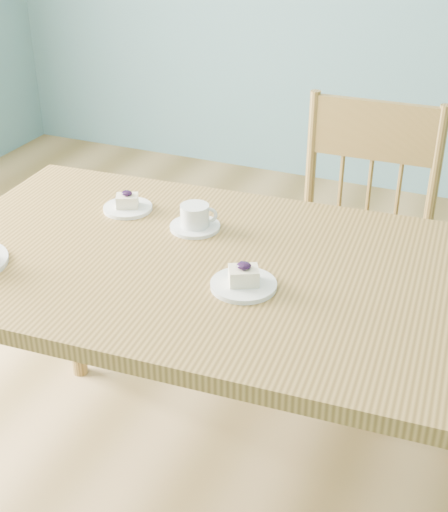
% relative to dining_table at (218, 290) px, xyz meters
% --- Properties ---
extents(room, '(5.01, 5.01, 2.71)m').
position_rel_dining_table_xyz_m(room, '(0.12, -0.05, 0.63)').
color(room, '#A47F4C').
rests_on(room, ground).
extents(dining_table, '(1.53, 0.94, 0.80)m').
position_rel_dining_table_xyz_m(dining_table, '(0.00, 0.00, 0.00)').
color(dining_table, olive).
rests_on(dining_table, ground).
extents(dining_chair, '(0.47, 0.45, 1.01)m').
position_rel_dining_table_xyz_m(dining_chair, '(0.20, 0.69, -0.20)').
color(dining_chair, olive).
rests_on(dining_chair, ground).
extents(cheesecake_plate_near, '(0.16, 0.16, 0.07)m').
position_rel_dining_table_xyz_m(cheesecake_plate_near, '(0.10, -0.08, 0.10)').
color(cheesecake_plate_near, silver).
rests_on(cheesecake_plate_near, dining_table).
extents(cheesecake_plate_far, '(0.14, 0.14, 0.06)m').
position_rel_dining_table_xyz_m(cheesecake_plate_far, '(-0.36, 0.18, 0.09)').
color(cheesecake_plate_far, silver).
rests_on(cheesecake_plate_far, dining_table).
extents(coffee_cup, '(0.14, 0.14, 0.07)m').
position_rel_dining_table_xyz_m(coffee_cup, '(-0.13, 0.15, 0.11)').
color(coffee_cup, silver).
rests_on(coffee_cup, dining_table).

